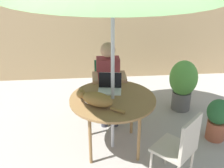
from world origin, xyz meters
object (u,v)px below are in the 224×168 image
(patio_table, at_px, (113,102))
(chair_occupied, at_px, (108,84))
(person_seated, at_px, (108,78))
(cat, at_px, (96,99))
(potted_plant_near_fence, at_px, (183,83))
(potted_plant_by_chair, at_px, (218,118))
(laptop, at_px, (110,85))
(chair_empty, at_px, (181,145))

(patio_table, bearing_deg, chair_occupied, 90.00)
(patio_table, height_order, chair_occupied, chair_occupied)
(person_seated, bearing_deg, cat, -103.76)
(chair_occupied, relative_size, potted_plant_near_fence, 1.04)
(chair_occupied, relative_size, person_seated, 0.72)
(potted_plant_near_fence, height_order, potted_plant_by_chair, potted_plant_near_fence)
(patio_table, xyz_separation_m, person_seated, (-0.00, 0.73, -0.01))
(cat, xyz_separation_m, potted_plant_near_fence, (1.43, 1.07, -0.35))
(person_seated, xyz_separation_m, potted_plant_near_fence, (1.22, 0.19, -0.21))
(person_seated, bearing_deg, patio_table, -90.00)
(chair_occupied, distance_m, laptop, 0.71)
(laptop, bearing_deg, cat, -117.07)
(person_seated, relative_size, potted_plant_by_chair, 2.00)
(person_seated, xyz_separation_m, potted_plant_by_chair, (1.46, -0.66, -0.35))
(chair_empty, height_order, laptop, laptop)
(laptop, height_order, potted_plant_near_fence, laptop)
(laptop, bearing_deg, potted_plant_by_chair, -6.58)
(cat, relative_size, potted_plant_near_fence, 0.66)
(person_seated, height_order, laptop, person_seated)
(chair_empty, relative_size, cat, 1.57)
(chair_occupied, relative_size, chair_empty, 1.00)
(chair_occupied, xyz_separation_m, potted_plant_by_chair, (1.46, -0.82, -0.18))
(person_seated, relative_size, laptop, 3.68)
(person_seated, xyz_separation_m, cat, (-0.22, -0.89, 0.15))
(cat, height_order, potted_plant_by_chair, cat)
(chair_empty, bearing_deg, potted_plant_near_fence, 71.80)
(patio_table, bearing_deg, chair_empty, -45.37)
(chair_empty, xyz_separation_m, laptop, (-0.70, 0.93, 0.30))
(potted_plant_by_chair, bearing_deg, laptop, 173.42)
(patio_table, bearing_deg, potted_plant_near_fence, 37.09)
(chair_occupied, height_order, cat, cat)
(potted_plant_near_fence, relative_size, potted_plant_by_chair, 1.39)
(patio_table, distance_m, person_seated, 0.73)
(chair_empty, distance_m, person_seated, 1.59)
(patio_table, relative_size, potted_plant_by_chair, 1.78)
(chair_empty, relative_size, potted_plant_by_chair, 1.44)
(chair_occupied, bearing_deg, patio_table, -90.00)
(person_seated, relative_size, cat, 2.18)
(chair_occupied, height_order, potted_plant_near_fence, chair_occupied)
(chair_empty, relative_size, person_seated, 0.72)
(chair_occupied, bearing_deg, chair_empty, -66.60)
(patio_table, distance_m, cat, 0.30)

